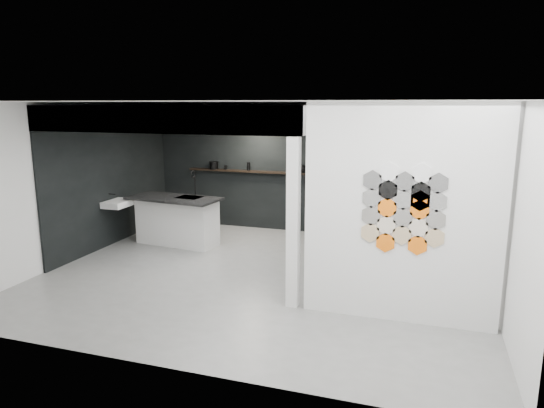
{
  "coord_description": "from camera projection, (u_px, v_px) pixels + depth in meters",
  "views": [
    {
      "loc": [
        2.49,
        -7.14,
        2.77
      ],
      "look_at": [
        0.1,
        0.3,
        1.15
      ],
      "focal_mm": 32.0,
      "sensor_mm": 36.0,
      "label": 1
    }
  ],
  "objects": [
    {
      "name": "bottle_dark",
      "position": [
        249.0,
        166.0,
        10.74
      ],
      "size": [
        0.08,
        0.08,
        0.18
      ],
      "primitive_type": "cylinder",
      "rotation": [
        0.0,
        0.0,
        0.29
      ],
      "color": "black",
      "rests_on": "display_shelf"
    },
    {
      "name": "bulkhead",
      "position": [
        210.0,
        116.0,
        8.77
      ],
      "size": [
        4.4,
        4.0,
        0.4
      ],
      "primitive_type": "cube",
      "color": "silver",
      "rests_on": "corner_column"
    },
    {
      "name": "kitchen_island",
      "position": [
        177.0,
        220.0,
        9.68
      ],
      "size": [
        1.91,
        1.01,
        1.48
      ],
      "rotation": [
        0.0,
        0.0,
        -0.11
      ],
      "color": "silver",
      "rests_on": "floor"
    },
    {
      "name": "partition_panel",
      "position": [
        401.0,
        215.0,
        6.09
      ],
      "size": [
        2.45,
        0.15,
        2.8
      ],
      "primitive_type": "cube",
      "color": "silver",
      "rests_on": "floor"
    },
    {
      "name": "display_shelf",
      "position": [
        252.0,
        171.0,
        10.74
      ],
      "size": [
        3.0,
        0.15,
        0.04
      ],
      "primitive_type": "cube",
      "color": "black",
      "rests_on": "bay_clad_back"
    },
    {
      "name": "floor",
      "position": [
        261.0,
        276.0,
        7.97
      ],
      "size": [
        7.0,
        6.0,
        0.01
      ],
      "primitive_type": "cube",
      "color": "slate"
    },
    {
      "name": "glass_vase",
      "position": [
        311.0,
        170.0,
        10.31
      ],
      "size": [
        0.12,
        0.12,
        0.14
      ],
      "primitive_type": "cylinder",
      "rotation": [
        0.0,
        0.0,
        -0.28
      ],
      "color": "gray",
      "rests_on": "display_shelf"
    },
    {
      "name": "stockpot",
      "position": [
        214.0,
        165.0,
        10.99
      ],
      "size": [
        0.24,
        0.24,
        0.17
      ],
      "primitive_type": "cylinder",
      "rotation": [
        0.0,
        0.0,
        -0.2
      ],
      "color": "black",
      "rests_on": "display_shelf"
    },
    {
      "name": "wall_basin",
      "position": [
        118.0,
        203.0,
        9.51
      ],
      "size": [
        0.4,
        0.6,
        0.12
      ],
      "primitive_type": "cube",
      "color": "silver",
      "rests_on": "bay_clad_left"
    },
    {
      "name": "glass_bowl",
      "position": [
        311.0,
        171.0,
        10.32
      ],
      "size": [
        0.17,
        0.17,
        0.09
      ],
      "primitive_type": "cylinder",
      "rotation": [
        0.0,
        0.0,
        0.35
      ],
      "color": "gray",
      "rests_on": "display_shelf"
    },
    {
      "name": "fascia_beam",
      "position": [
        154.0,
        119.0,
        6.98
      ],
      "size": [
        4.4,
        0.16,
        0.4
      ],
      "primitive_type": "cube",
      "color": "silver",
      "rests_on": "corner_column"
    },
    {
      "name": "kettle",
      "position": [
        303.0,
        169.0,
        10.36
      ],
      "size": [
        0.23,
        0.23,
        0.17
      ],
      "primitive_type": "ellipsoid",
      "rotation": [
        0.0,
        0.0,
        -0.17
      ],
      "color": "black",
      "rests_on": "display_shelf"
    },
    {
      "name": "bay_clad_left",
      "position": [
        113.0,
        185.0,
        9.7
      ],
      "size": [
        0.04,
        4.0,
        2.35
      ],
      "primitive_type": "cube",
      "color": "black",
      "rests_on": "floor"
    },
    {
      "name": "bay_clad_back",
      "position": [
        249.0,
        176.0,
        10.89
      ],
      "size": [
        4.4,
        0.04,
        2.35
      ],
      "primitive_type": "cube",
      "color": "black",
      "rests_on": "floor"
    },
    {
      "name": "corner_column",
      "position": [
        293.0,
        224.0,
        6.55
      ],
      "size": [
        0.16,
        0.16,
        2.35
      ],
      "primitive_type": "cube",
      "color": "silver",
      "rests_on": "floor"
    },
    {
      "name": "hex_tile_cluster",
      "position": [
        404.0,
        208.0,
        5.98
      ],
      "size": [
        1.04,
        0.02,
        1.16
      ],
      "color": "tan",
      "rests_on": "partition_panel"
    },
    {
      "name": "utensil_cup",
      "position": [
        226.0,
        167.0,
        10.91
      ],
      "size": [
        0.09,
        0.09,
        0.09
      ],
      "primitive_type": "cylinder",
      "rotation": [
        0.0,
        0.0,
        0.32
      ],
      "color": "black",
      "rests_on": "display_shelf"
    }
  ]
}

